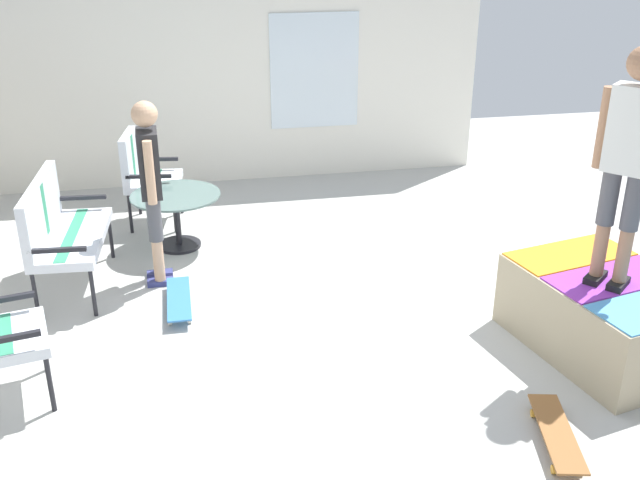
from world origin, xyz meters
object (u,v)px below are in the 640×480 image
patio_table (177,210)px  person_skater (629,151)px  skateboard_spare (557,433)px  patio_bench (57,225)px  skateboard_by_bench (179,299)px  patio_chair_near_house (142,170)px  person_watching (151,180)px  skate_ramp (610,313)px

patio_table → person_skater: person_skater is taller
patio_table → skateboard_spare: 4.31m
patio_bench → patio_table: 1.28m
patio_table → skateboard_by_bench: patio_table is taller
patio_table → skateboard_by_bench: 1.35m
patio_bench → person_skater: bearing=-115.3°
patio_chair_near_house → skateboard_by_bench: (-2.02, -0.30, -0.53)m
patio_chair_near_house → skateboard_spare: bearing=-148.3°
patio_table → person_watching: size_ratio=0.53×
person_skater → skateboard_by_bench: size_ratio=2.18×
skate_ramp → person_watching: bearing=61.8°
patio_table → skateboard_spare: (-3.61, -2.33, -0.32)m
skateboard_by_bench → patio_table: bearing=-1.3°
patio_bench → skateboard_spare: size_ratio=1.56×
patio_chair_near_house → skateboard_by_bench: patio_chair_near_house is taller
patio_table → skateboard_spare: bearing=-147.1°
patio_bench → skateboard_by_bench: size_ratio=1.60×
patio_bench → skate_ramp: bearing=-113.7°
person_watching → skateboard_spare: person_watching is taller
patio_chair_near_house → person_skater: (-3.39, -3.47, 1.04)m
person_watching → skate_ramp: bearing=-118.2°
patio_table → person_skater: 4.31m
patio_chair_near_house → person_watching: size_ratio=0.60×
skate_ramp → patio_bench: patio_bench is taller
patio_chair_near_house → skateboard_spare: size_ratio=1.24×
patio_chair_near_house → person_skater: bearing=-134.3°
person_skater → skateboard_by_bench: 3.79m
patio_chair_near_house → person_watching: 1.51m
patio_chair_near_house → patio_table: patio_chair_near_house is taller
skateboard_spare → skateboard_by_bench: bearing=45.8°
patio_bench → person_watching: 0.93m
patio_table → skateboard_spare: patio_table is taller
patio_bench → person_watching: bearing=-92.7°
skateboard_by_bench → patio_chair_near_house: bearing=8.6°
skate_ramp → skateboard_spare: skate_ramp is taller
skateboard_by_bench → skateboard_spare: size_ratio=0.97×
person_skater → skateboard_spare: (-0.93, 0.80, -1.57)m
patio_bench → person_watching: person_watching is taller
person_skater → patio_table: bearing=49.4°
skateboard_spare → skate_ramp: bearing=-42.8°
skate_ramp → patio_bench: bearing=66.3°
skateboard_by_bench → skate_ramp: bearing=-111.3°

